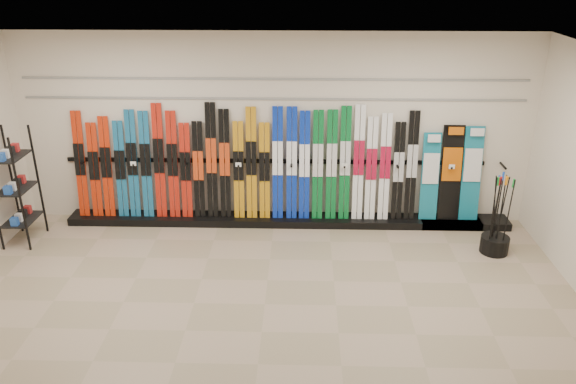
{
  "coord_description": "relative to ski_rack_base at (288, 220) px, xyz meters",
  "views": [
    {
      "loc": [
        0.45,
        -5.87,
        4.04
      ],
      "look_at": [
        0.26,
        1.0,
        1.1
      ],
      "focal_mm": 35.0,
      "sensor_mm": 36.0,
      "label": 1
    }
  ],
  "objects": [
    {
      "name": "floor",
      "position": [
        -0.22,
        -2.28,
        -0.06
      ],
      "size": [
        8.0,
        8.0,
        0.0
      ],
      "primitive_type": "plane",
      "color": "gray",
      "rests_on": "ground"
    },
    {
      "name": "pole_bin",
      "position": [
        3.04,
        -0.86,
        0.07
      ],
      "size": [
        0.4,
        0.4,
        0.25
      ],
      "primitive_type": "cylinder",
      "color": "black",
      "rests_on": "floor"
    },
    {
      "name": "accessory_rack",
      "position": [
        -3.97,
        -0.68,
        0.81
      ],
      "size": [
        0.4,
        0.6,
        1.73
      ],
      "primitive_type": "cube",
      "color": "black",
      "rests_on": "floor"
    },
    {
      "name": "slatwall_rail_1",
      "position": [
        -0.22,
        0.2,
        2.24
      ],
      "size": [
        7.6,
        0.02,
        0.03
      ],
      "primitive_type": "cube",
      "color": "gray",
      "rests_on": "back_wall"
    },
    {
      "name": "snowboards",
      "position": [
        2.56,
        0.07,
        0.79
      ],
      "size": [
        0.93,
        0.23,
        1.5
      ],
      "color": "#14728C",
      "rests_on": "ski_rack_base"
    },
    {
      "name": "skis",
      "position": [
        -0.65,
        0.06,
        0.9
      ],
      "size": [
        5.38,
        0.26,
        1.83
      ],
      "color": "red",
      "rests_on": "ski_rack_base"
    },
    {
      "name": "slatwall_rail_0",
      "position": [
        -0.22,
        0.2,
        1.94
      ],
      "size": [
        7.6,
        0.02,
        0.03
      ],
      "primitive_type": "cube",
      "color": "gray",
      "rests_on": "back_wall"
    },
    {
      "name": "ski_poles",
      "position": [
        3.01,
        -0.88,
        0.55
      ],
      "size": [
        0.24,
        0.32,
        1.18
      ],
      "color": "black",
      "rests_on": "pole_bin"
    },
    {
      "name": "ski_rack_base",
      "position": [
        0.0,
        0.0,
        0.0
      ],
      "size": [
        8.0,
        0.4,
        0.12
      ],
      "primitive_type": "cube",
      "color": "black",
      "rests_on": "floor"
    },
    {
      "name": "ceiling",
      "position": [
        -0.22,
        -2.28,
        2.94
      ],
      "size": [
        8.0,
        8.0,
        0.0
      ],
      "primitive_type": "plane",
      "rotation": [
        3.14,
        0.0,
        0.0
      ],
      "color": "silver",
      "rests_on": "back_wall"
    },
    {
      "name": "back_wall",
      "position": [
        -0.22,
        0.22,
        1.44
      ],
      "size": [
        8.0,
        0.0,
        8.0
      ],
      "primitive_type": "plane",
      "rotation": [
        1.57,
        0.0,
        0.0
      ],
      "color": "beige",
      "rests_on": "floor"
    }
  ]
}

